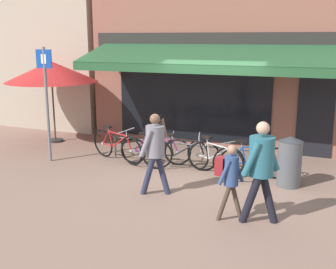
{
  "coord_description": "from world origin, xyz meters",
  "views": [
    {
      "loc": [
        2.82,
        -8.51,
        3.01
      ],
      "look_at": [
        -0.4,
        -0.67,
        1.05
      ],
      "focal_mm": 45.0,
      "sensor_mm": 36.0,
      "label": 1
    }
  ],
  "objects_px": {
    "pedestrian_child": "(229,173)",
    "litter_bin": "(290,161)",
    "bicycle_red": "(117,146)",
    "parking_sign": "(46,93)",
    "bicycle_silver": "(214,158)",
    "pedestrian_second_adult": "(261,163)",
    "pedestrian_adult": "(155,145)",
    "bicycle_black": "(180,154)",
    "cafe_parasol": "(51,72)",
    "bicycle_blue": "(252,161)",
    "bicycle_purple": "(155,150)"
  },
  "relations": [
    {
      "from": "cafe_parasol",
      "to": "bicycle_blue",
      "type": "bearing_deg",
      "value": -10.5
    },
    {
      "from": "pedestrian_second_adult",
      "to": "cafe_parasol",
      "type": "xyz_separation_m",
      "value": [
        -6.61,
        3.34,
        1.02
      ]
    },
    {
      "from": "bicycle_blue",
      "to": "cafe_parasol",
      "type": "distance_m",
      "value": 6.39
    },
    {
      "from": "bicycle_purple",
      "to": "pedestrian_second_adult",
      "type": "bearing_deg",
      "value": -53.89
    },
    {
      "from": "bicycle_blue",
      "to": "cafe_parasol",
      "type": "height_order",
      "value": "cafe_parasol"
    },
    {
      "from": "bicycle_blue",
      "to": "pedestrian_adult",
      "type": "height_order",
      "value": "pedestrian_adult"
    },
    {
      "from": "pedestrian_adult",
      "to": "bicycle_red",
      "type": "bearing_deg",
      "value": 138.31
    },
    {
      "from": "bicycle_black",
      "to": "pedestrian_second_adult",
      "type": "distance_m",
      "value": 3.13
    },
    {
      "from": "pedestrian_child",
      "to": "pedestrian_second_adult",
      "type": "relative_size",
      "value": 0.77
    },
    {
      "from": "cafe_parasol",
      "to": "bicycle_silver",
      "type": "bearing_deg",
      "value": -12.87
    },
    {
      "from": "bicycle_silver",
      "to": "litter_bin",
      "type": "relative_size",
      "value": 1.48
    },
    {
      "from": "bicycle_purple",
      "to": "pedestrian_child",
      "type": "relative_size",
      "value": 1.27
    },
    {
      "from": "bicycle_red",
      "to": "cafe_parasol",
      "type": "relative_size",
      "value": 0.66
    },
    {
      "from": "bicycle_blue",
      "to": "pedestrian_second_adult",
      "type": "xyz_separation_m",
      "value": [
        0.55,
        -2.21,
        0.66
      ]
    },
    {
      "from": "pedestrian_adult",
      "to": "litter_bin",
      "type": "distance_m",
      "value": 2.82
    },
    {
      "from": "litter_bin",
      "to": "pedestrian_second_adult",
      "type": "bearing_deg",
      "value": -97.02
    },
    {
      "from": "pedestrian_adult",
      "to": "pedestrian_second_adult",
      "type": "xyz_separation_m",
      "value": [
        2.12,
        -0.54,
        0.05
      ]
    },
    {
      "from": "pedestrian_second_adult",
      "to": "litter_bin",
      "type": "height_order",
      "value": "pedestrian_second_adult"
    },
    {
      "from": "bicycle_silver",
      "to": "pedestrian_adult",
      "type": "distance_m",
      "value": 1.86
    },
    {
      "from": "pedestrian_child",
      "to": "parking_sign",
      "type": "relative_size",
      "value": 0.47
    },
    {
      "from": "bicycle_blue",
      "to": "bicycle_red",
      "type": "bearing_deg",
      "value": 160.7
    },
    {
      "from": "litter_bin",
      "to": "bicycle_purple",
      "type": "bearing_deg",
      "value": 173.97
    },
    {
      "from": "bicycle_silver",
      "to": "pedestrian_adult",
      "type": "relative_size",
      "value": 0.97
    },
    {
      "from": "bicycle_red",
      "to": "pedestrian_child",
      "type": "bearing_deg",
      "value": -13.45
    },
    {
      "from": "bicycle_black",
      "to": "bicycle_silver",
      "type": "relative_size",
      "value": 1.13
    },
    {
      "from": "bicycle_silver",
      "to": "pedestrian_second_adult",
      "type": "relative_size",
      "value": 0.91
    },
    {
      "from": "pedestrian_child",
      "to": "cafe_parasol",
      "type": "bearing_deg",
      "value": 153.63
    },
    {
      "from": "bicycle_blue",
      "to": "pedestrian_child",
      "type": "relative_size",
      "value": 1.27
    },
    {
      "from": "bicycle_black",
      "to": "bicycle_silver",
      "type": "bearing_deg",
      "value": -15.02
    },
    {
      "from": "bicycle_red",
      "to": "parking_sign",
      "type": "distance_m",
      "value": 2.11
    },
    {
      "from": "bicycle_black",
      "to": "cafe_parasol",
      "type": "height_order",
      "value": "cafe_parasol"
    },
    {
      "from": "bicycle_black",
      "to": "pedestrian_second_adult",
      "type": "relative_size",
      "value": 1.02
    },
    {
      "from": "bicycle_red",
      "to": "pedestrian_child",
      "type": "distance_m",
      "value": 4.19
    },
    {
      "from": "pedestrian_child",
      "to": "pedestrian_second_adult",
      "type": "distance_m",
      "value": 0.54
    },
    {
      "from": "litter_bin",
      "to": "bicycle_blue",
      "type": "bearing_deg",
      "value": 165.07
    },
    {
      "from": "bicycle_purple",
      "to": "parking_sign",
      "type": "xyz_separation_m",
      "value": [
        -2.55,
        -0.72,
        1.34
      ]
    },
    {
      "from": "pedestrian_second_adult",
      "to": "parking_sign",
      "type": "relative_size",
      "value": 0.62
    },
    {
      "from": "bicycle_red",
      "to": "bicycle_blue",
      "type": "height_order",
      "value": "bicycle_red"
    },
    {
      "from": "bicycle_blue",
      "to": "bicycle_black",
      "type": "bearing_deg",
      "value": 163.86
    },
    {
      "from": "pedestrian_second_adult",
      "to": "cafe_parasol",
      "type": "relative_size",
      "value": 0.66
    },
    {
      "from": "bicycle_purple",
      "to": "bicycle_silver",
      "type": "xyz_separation_m",
      "value": [
        1.52,
        -0.19,
        0.02
      ]
    },
    {
      "from": "bicycle_purple",
      "to": "litter_bin",
      "type": "xyz_separation_m",
      "value": [
        3.17,
        -0.33,
        0.17
      ]
    },
    {
      "from": "bicycle_red",
      "to": "pedestrian_second_adult",
      "type": "bearing_deg",
      "value": -8.71
    },
    {
      "from": "pedestrian_child",
      "to": "litter_bin",
      "type": "distance_m",
      "value": 2.26
    },
    {
      "from": "litter_bin",
      "to": "bicycle_silver",
      "type": "bearing_deg",
      "value": 174.98
    },
    {
      "from": "bicycle_red",
      "to": "litter_bin",
      "type": "bearing_deg",
      "value": 17.72
    },
    {
      "from": "bicycle_blue",
      "to": "parking_sign",
      "type": "relative_size",
      "value": 0.6
    },
    {
      "from": "bicycle_red",
      "to": "pedestrian_adult",
      "type": "xyz_separation_m",
      "value": [
        1.81,
        -1.7,
        0.59
      ]
    },
    {
      "from": "pedestrian_child",
      "to": "cafe_parasol",
      "type": "xyz_separation_m",
      "value": [
        -6.12,
        3.46,
        1.22
      ]
    },
    {
      "from": "parking_sign",
      "to": "cafe_parasol",
      "type": "height_order",
      "value": "parking_sign"
    }
  ]
}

